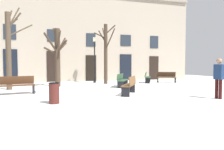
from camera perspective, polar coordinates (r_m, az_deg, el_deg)
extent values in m
plane|color=white|center=(10.49, 2.71, -5.37)|extent=(32.49, 32.49, 0.00)
cube|color=tan|center=(19.44, -6.11, 10.68)|extent=(20.31, 0.40, 8.30)
cube|color=black|center=(19.06, -26.41, 2.26)|extent=(1.08, 0.08, 2.80)
cube|color=#262D38|center=(19.25, -26.60, 10.71)|extent=(0.97, 0.06, 1.26)
cube|color=black|center=(18.75, -15.99, 2.31)|extent=(1.11, 0.08, 2.71)
cube|color=#262D38|center=(18.92, -16.10, 10.50)|extent=(1.00, 0.06, 1.08)
cube|color=black|center=(19.05, -5.87, 1.92)|extent=(0.96, 0.08, 2.38)
cube|color=#262D38|center=(19.18, -5.91, 9.69)|extent=(0.86, 0.06, 1.21)
cube|color=black|center=(19.94, 3.83, 2.16)|extent=(1.17, 0.08, 2.52)
cube|color=#262D38|center=(20.07, 3.86, 9.58)|extent=(1.05, 0.06, 1.07)
cube|color=black|center=(21.17, 11.59, 1.95)|extent=(0.99, 0.08, 2.37)
cube|color=#262D38|center=(21.29, 11.66, 8.96)|extent=(0.89, 0.06, 1.23)
cylinder|color=#4C3D2D|center=(13.81, -26.88, 5.94)|extent=(0.31, 0.31, 4.63)
cylinder|color=#4C3D2D|center=(14.66, -26.71, 9.09)|extent=(0.30, 1.63, 0.98)
cylinder|color=#4C3D2D|center=(14.27, -24.11, 11.29)|extent=(1.36, 0.95, 0.97)
cylinder|color=#4C3D2D|center=(14.49, -26.59, 14.38)|extent=(0.19, 0.90, 0.96)
cylinder|color=#4C3D2D|center=(14.44, -25.71, 14.13)|extent=(0.63, 0.94, 1.52)
cylinder|color=#4C3D2D|center=(14.64, -25.91, 12.94)|extent=(0.42, 1.38, 0.86)
cylinder|color=#4C3D2D|center=(13.95, -25.56, 13.49)|extent=(0.82, 0.15, 1.03)
cylinder|color=#423326|center=(16.14, -1.76, 5.80)|extent=(0.28, 0.28, 4.66)
cylinder|color=#423326|center=(16.76, -2.75, 10.66)|extent=(0.42, 1.17, 1.13)
cylinder|color=#423326|center=(16.22, -0.44, 12.52)|extent=(0.74, 0.53, 0.70)
cylinder|color=#423326|center=(15.77, -0.55, 9.88)|extent=(0.52, 1.16, 1.55)
cylinder|color=#423326|center=(16.65, -2.20, 11.19)|extent=(0.16, 0.84, 1.14)
cylinder|color=#423326|center=(15.66, -1.94, 10.26)|extent=(0.50, 1.22, 1.34)
cylinder|color=#423326|center=(16.56, -3.39, 10.93)|extent=(0.85, 0.85, 0.59)
cylinder|color=#423326|center=(14.67, -14.95, 4.69)|extent=(0.37, 0.37, 3.99)
cylinder|color=#423326|center=(13.96, -14.65, 9.47)|extent=(0.27, 1.68, 1.00)
cylinder|color=#423326|center=(14.22, -16.60, 8.48)|extent=(0.97, 1.18, 1.26)
cylinder|color=#423326|center=(15.10, -15.52, 11.01)|extent=(0.39, 0.70, 0.87)
cylinder|color=#423326|center=(14.90, -13.93, 8.19)|extent=(0.68, 0.46, 1.04)
cylinder|color=#423326|center=(14.77, -16.69, 6.42)|extent=(0.96, 0.30, 0.59)
cylinder|color=#423326|center=(14.29, -13.79, 7.67)|extent=(0.73, 1.02, 0.89)
cylinder|color=#423326|center=(15.27, -13.78, 7.42)|extent=(0.78, 1.20, 0.85)
cylinder|color=black|center=(17.27, -4.87, 3.58)|extent=(0.10, 0.10, 3.44)
cylinder|color=black|center=(17.33, -4.85, -1.78)|extent=(0.22, 0.22, 0.20)
cube|color=beige|center=(17.40, -4.90, 9.84)|extent=(0.24, 0.24, 0.36)
cone|color=black|center=(17.42, -4.90, 10.43)|extent=(0.30, 0.30, 0.14)
cylinder|color=#4C1E19|center=(8.25, -15.82, -4.98)|extent=(0.39, 0.39, 0.78)
torus|color=black|center=(8.20, -15.86, -2.16)|extent=(0.42, 0.42, 0.04)
cube|color=#2D4C33|center=(17.40, 9.98, -0.58)|extent=(1.09, 1.54, 0.05)
cube|color=#2D4C33|center=(17.39, 9.39, 0.22)|extent=(0.86, 1.41, 0.40)
cube|color=black|center=(16.71, 9.86, -1.53)|extent=(0.35, 0.23, 0.47)
torus|color=black|center=(16.71, 10.37, -2.06)|extent=(0.11, 0.16, 0.17)
cube|color=black|center=(18.12, 10.08, -1.19)|extent=(0.35, 0.23, 0.47)
torus|color=black|center=(18.13, 10.55, -1.68)|extent=(0.11, 0.16, 0.17)
cube|color=#2D4C33|center=(13.86, 3.04, -1.44)|extent=(1.27, 1.74, 0.05)
cube|color=#2D4C33|center=(13.88, 2.28, -0.46)|extent=(0.98, 1.57, 0.39)
cube|color=black|center=(13.07, 2.31, -2.72)|extent=(0.35, 0.24, 0.46)
torus|color=black|center=(13.05, 2.99, -3.39)|extent=(0.11, 0.16, 0.17)
cube|color=black|center=(14.69, 3.70, -2.10)|extent=(0.35, 0.24, 0.46)
torus|color=black|center=(14.67, 4.30, -2.70)|extent=(0.11, 0.16, 0.17)
cube|color=brown|center=(10.36, 4.66, -2.80)|extent=(1.26, 1.68, 0.05)
cube|color=brown|center=(10.31, 5.73, -1.50)|extent=(0.97, 1.51, 0.40)
cube|color=black|center=(11.16, 5.42, -3.64)|extent=(0.36, 0.25, 0.48)
torus|color=black|center=(11.21, 4.58, -4.43)|extent=(0.11, 0.16, 0.17)
cube|color=black|center=(9.62, 3.76, -4.68)|extent=(0.36, 0.25, 0.48)
torus|color=black|center=(9.67, 2.79, -5.59)|extent=(0.11, 0.16, 0.17)
cube|color=#3D2819|center=(17.95, 14.93, -0.66)|extent=(1.60, 1.01, 0.05)
cube|color=#3D2819|center=(18.13, 14.86, 0.17)|extent=(1.48, 0.75, 0.42)
cube|color=black|center=(17.89, 12.64, -1.33)|extent=(0.21, 0.37, 0.43)
torus|color=black|center=(17.74, 12.68, -1.80)|extent=(0.17, 0.10, 0.17)
cube|color=black|center=(18.07, 17.18, -1.35)|extent=(0.21, 0.37, 0.43)
torus|color=black|center=(17.92, 17.26, -1.81)|extent=(0.17, 0.10, 0.17)
cube|color=#51331E|center=(11.43, -25.20, -2.66)|extent=(1.84, 0.84, 0.05)
cube|color=#51331E|center=(11.62, -25.30, -1.33)|extent=(1.77, 0.53, 0.42)
cube|color=black|center=(11.54, -21.04, -3.66)|extent=(0.15, 0.41, 0.46)
torus|color=black|center=(11.38, -20.90, -4.50)|extent=(0.17, 0.07, 0.17)
cylinder|color=#350F0F|center=(10.23, 27.11, -3.46)|extent=(0.14, 0.14, 0.86)
cylinder|color=#350F0F|center=(10.13, 27.95, -3.54)|extent=(0.14, 0.14, 0.86)
cube|color=navy|center=(10.13, 27.63, 0.79)|extent=(0.30, 0.42, 0.66)
sphere|color=#9E755B|center=(10.12, 27.69, 3.50)|extent=(0.24, 0.24, 0.24)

